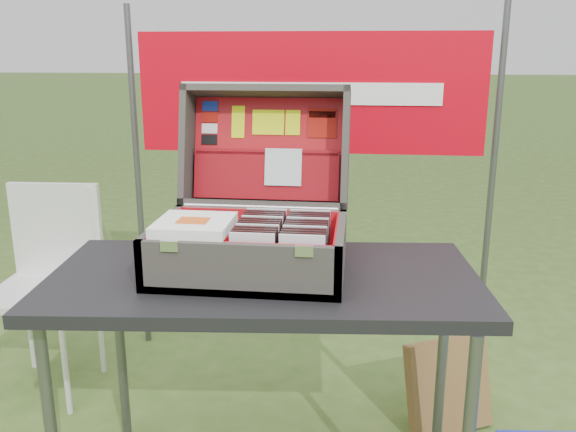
# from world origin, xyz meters

# --- Properties ---
(table) EXTENTS (1.37, 0.77, 0.82)m
(table) POSITION_xyz_m (-0.05, -0.00, 0.41)
(table) COLOR black
(table) RESTS_ON ground
(table_top) EXTENTS (1.37, 0.77, 0.04)m
(table_top) POSITION_xyz_m (-0.05, -0.00, 0.80)
(table_top) COLOR black
(table_top) RESTS_ON ground
(table_leg_bl) EXTENTS (0.04, 0.04, 0.78)m
(table_leg_bl) POSITION_xyz_m (-0.65, 0.27, 0.39)
(table_leg_bl) COLOR #59595B
(table_leg_bl) RESTS_ON ground
(table_leg_br) EXTENTS (0.04, 0.04, 0.78)m
(table_leg_br) POSITION_xyz_m (0.55, 0.27, 0.39)
(table_leg_br) COLOR #59595B
(table_leg_br) RESTS_ON ground
(suitcase) EXTENTS (0.58, 0.57, 0.54)m
(suitcase) POSITION_xyz_m (-0.09, 0.06, 1.09)
(suitcase) COLOR #46423C
(suitcase) RESTS_ON table
(suitcase_base_bottom) EXTENTS (0.58, 0.41, 0.02)m
(suitcase_base_bottom) POSITION_xyz_m (-0.09, 0.00, 0.84)
(suitcase_base_bottom) COLOR #46423C
(suitcase_base_bottom) RESTS_ON table_top
(suitcase_base_wall_front) EXTENTS (0.58, 0.02, 0.16)m
(suitcase_base_wall_front) POSITION_xyz_m (-0.09, -0.19, 0.90)
(suitcase_base_wall_front) COLOR #46423C
(suitcase_base_wall_front) RESTS_ON table_top
(suitcase_base_wall_back) EXTENTS (0.58, 0.02, 0.16)m
(suitcase_base_wall_back) POSITION_xyz_m (-0.09, 0.20, 0.90)
(suitcase_base_wall_back) COLOR #46423C
(suitcase_base_wall_back) RESTS_ON table_top
(suitcase_base_wall_left) EXTENTS (0.02, 0.41, 0.16)m
(suitcase_base_wall_left) POSITION_xyz_m (-0.37, 0.00, 0.90)
(suitcase_base_wall_left) COLOR #46423C
(suitcase_base_wall_left) RESTS_ON table_top
(suitcase_base_wall_right) EXTENTS (0.02, 0.41, 0.16)m
(suitcase_base_wall_right) POSITION_xyz_m (0.19, 0.00, 0.90)
(suitcase_base_wall_right) COLOR #46423C
(suitcase_base_wall_right) RESTS_ON table_top
(suitcase_liner_floor) EXTENTS (0.53, 0.37, 0.01)m
(suitcase_liner_floor) POSITION_xyz_m (-0.09, 0.00, 0.85)
(suitcase_liner_floor) COLOR red
(suitcase_liner_floor) RESTS_ON suitcase_base_bottom
(suitcase_latch_left) EXTENTS (0.05, 0.01, 0.03)m
(suitcase_latch_left) POSITION_xyz_m (-0.28, -0.20, 0.97)
(suitcase_latch_left) COLOR silver
(suitcase_latch_left) RESTS_ON suitcase_base_wall_front
(suitcase_latch_right) EXTENTS (0.05, 0.01, 0.03)m
(suitcase_latch_right) POSITION_xyz_m (0.10, -0.20, 0.97)
(suitcase_latch_right) COLOR silver
(suitcase_latch_right) RESTS_ON suitcase_base_wall_front
(suitcase_hinge) EXTENTS (0.52, 0.02, 0.02)m
(suitcase_hinge) POSITION_xyz_m (-0.09, 0.21, 0.98)
(suitcase_hinge) COLOR silver
(suitcase_hinge) RESTS_ON suitcase_base_wall_back
(suitcase_lid_back) EXTENTS (0.58, 0.12, 0.41)m
(suitcase_lid_back) POSITION_xyz_m (-0.09, 0.40, 1.15)
(suitcase_lid_back) COLOR #46423C
(suitcase_lid_back) RESTS_ON suitcase_base_wall_back
(suitcase_lid_rim_far) EXTENTS (0.58, 0.16, 0.06)m
(suitcase_lid_rim_far) POSITION_xyz_m (-0.09, 0.38, 1.35)
(suitcase_lid_rim_far) COLOR #46423C
(suitcase_lid_rim_far) RESTS_ON suitcase_lid_back
(suitcase_lid_rim_near) EXTENTS (0.58, 0.16, 0.06)m
(suitcase_lid_rim_near) POSITION_xyz_m (-0.09, 0.29, 0.97)
(suitcase_lid_rim_near) COLOR #46423C
(suitcase_lid_rim_near) RESTS_ON suitcase_lid_back
(suitcase_lid_rim_left) EXTENTS (0.02, 0.25, 0.44)m
(suitcase_lid_rim_left) POSITION_xyz_m (-0.37, 0.34, 1.16)
(suitcase_lid_rim_left) COLOR #46423C
(suitcase_lid_rim_left) RESTS_ON suitcase_lid_back
(suitcase_lid_rim_right) EXTENTS (0.02, 0.25, 0.44)m
(suitcase_lid_rim_right) POSITION_xyz_m (0.19, 0.34, 1.16)
(suitcase_lid_rim_right) COLOR #46423C
(suitcase_lid_rim_right) RESTS_ON suitcase_lid_back
(suitcase_lid_liner) EXTENTS (0.53, 0.09, 0.36)m
(suitcase_lid_liner) POSITION_xyz_m (-0.09, 0.39, 1.15)
(suitcase_lid_liner) COLOR red
(suitcase_lid_liner) RESTS_ON suitcase_lid_back
(suitcase_liner_wall_front) EXTENTS (0.53, 0.01, 0.13)m
(suitcase_liner_wall_front) POSITION_xyz_m (-0.09, -0.18, 0.91)
(suitcase_liner_wall_front) COLOR red
(suitcase_liner_wall_front) RESTS_ON suitcase_base_bottom
(suitcase_liner_wall_back) EXTENTS (0.53, 0.01, 0.13)m
(suitcase_liner_wall_back) POSITION_xyz_m (-0.09, 0.18, 0.91)
(suitcase_liner_wall_back) COLOR red
(suitcase_liner_wall_back) RESTS_ON suitcase_base_bottom
(suitcase_liner_wall_left) EXTENTS (0.01, 0.37, 0.13)m
(suitcase_liner_wall_left) POSITION_xyz_m (-0.35, 0.00, 0.91)
(suitcase_liner_wall_left) COLOR red
(suitcase_liner_wall_left) RESTS_ON suitcase_base_bottom
(suitcase_liner_wall_right) EXTENTS (0.01, 0.37, 0.13)m
(suitcase_liner_wall_right) POSITION_xyz_m (0.18, 0.00, 0.91)
(suitcase_liner_wall_right) COLOR red
(suitcase_liner_wall_right) RESTS_ON suitcase_base_bottom
(suitcase_lid_pocket) EXTENTS (0.51, 0.07, 0.17)m
(suitcase_lid_pocket) POSITION_xyz_m (-0.09, 0.34, 1.06)
(suitcase_lid_pocket) COLOR maroon
(suitcase_lid_pocket) RESTS_ON suitcase_lid_liner
(suitcase_pocket_edge) EXTENTS (0.50, 0.02, 0.02)m
(suitcase_pocket_edge) POSITION_xyz_m (-0.09, 0.36, 1.14)
(suitcase_pocket_edge) COLOR maroon
(suitcase_pocket_edge) RESTS_ON suitcase_lid_pocket
(suitcase_pocket_cd) EXTENTS (0.13, 0.04, 0.13)m
(suitcase_pocket_cd) POSITION_xyz_m (-0.03, 0.33, 1.10)
(suitcase_pocket_cd) COLOR silver
(suitcase_pocket_cd) RESTS_ON suitcase_lid_pocket
(lid_sticker_cc_a) EXTENTS (0.06, 0.01, 0.03)m
(lid_sticker_cc_a) POSITION_xyz_m (-0.30, 0.42, 1.30)
(lid_sticker_cc_a) COLOR #1933B2
(lid_sticker_cc_a) RESTS_ON suitcase_lid_liner
(lid_sticker_cc_b) EXTENTS (0.06, 0.01, 0.03)m
(lid_sticker_cc_b) POSITION_xyz_m (-0.30, 0.41, 1.26)
(lid_sticker_cc_b) COLOR #9B1008
(lid_sticker_cc_b) RESTS_ON suitcase_lid_liner
(lid_sticker_cc_c) EXTENTS (0.06, 0.01, 0.03)m
(lid_sticker_cc_c) POSITION_xyz_m (-0.30, 0.40, 1.22)
(lid_sticker_cc_c) COLOR white
(lid_sticker_cc_c) RESTS_ON suitcase_lid_liner
(lid_sticker_cc_d) EXTENTS (0.06, 0.01, 0.03)m
(lid_sticker_cc_d) POSITION_xyz_m (-0.30, 0.39, 1.18)
(lid_sticker_cc_d) COLOR black
(lid_sticker_cc_d) RESTS_ON suitcase_lid_liner
(lid_card_neon_tall) EXTENTS (0.05, 0.03, 0.11)m
(lid_card_neon_tall) POSITION_xyz_m (-0.20, 0.40, 1.24)
(lid_card_neon_tall) COLOR #D6E80C
(lid_card_neon_tall) RESTS_ON suitcase_lid_liner
(lid_card_neon_main) EXTENTS (0.11, 0.02, 0.09)m
(lid_card_neon_main) POSITION_xyz_m (-0.09, 0.40, 1.24)
(lid_card_neon_main) COLOR #D6E80C
(lid_card_neon_main) RESTS_ON suitcase_lid_liner
(lid_card_neon_small) EXTENTS (0.05, 0.02, 0.09)m
(lid_card_neon_small) POSITION_xyz_m (-0.00, 0.40, 1.24)
(lid_card_neon_small) COLOR #D6E80C
(lid_card_neon_small) RESTS_ON suitcase_lid_liner
(lid_sticker_band) EXTENTS (0.10, 0.03, 0.10)m
(lid_sticker_band) POSITION_xyz_m (0.10, 0.40, 1.24)
(lid_sticker_band) COLOR #9B1008
(lid_sticker_band) RESTS_ON suitcase_lid_liner
(lid_sticker_band_bar) EXTENTS (0.09, 0.01, 0.02)m
(lid_sticker_band_bar) POSITION_xyz_m (0.10, 0.41, 1.27)
(lid_sticker_band_bar) COLOR black
(lid_sticker_band_bar) RESTS_ON suitcase_lid_liner
(cd_left_0) EXTENTS (0.13, 0.01, 0.15)m
(cd_left_0) POSITION_xyz_m (-0.05, -0.16, 0.93)
(cd_left_0) COLOR silver
(cd_left_0) RESTS_ON suitcase_liner_floor
(cd_left_1) EXTENTS (0.13, 0.01, 0.15)m
(cd_left_1) POSITION_xyz_m (-0.05, -0.13, 0.93)
(cd_left_1) COLOR black
(cd_left_1) RESTS_ON suitcase_liner_floor
(cd_left_2) EXTENTS (0.13, 0.01, 0.15)m
(cd_left_2) POSITION_xyz_m (-0.05, -0.11, 0.93)
(cd_left_2) COLOR black
(cd_left_2) RESTS_ON suitcase_liner_floor
(cd_left_3) EXTENTS (0.13, 0.01, 0.15)m
(cd_left_3) POSITION_xyz_m (-0.05, -0.09, 0.93)
(cd_left_3) COLOR black
(cd_left_3) RESTS_ON suitcase_liner_floor
(cd_left_4) EXTENTS (0.13, 0.01, 0.15)m
(cd_left_4) POSITION_xyz_m (-0.05, -0.07, 0.93)
(cd_left_4) COLOR silver
(cd_left_4) RESTS_ON suitcase_liner_floor
(cd_left_5) EXTENTS (0.13, 0.01, 0.15)m
(cd_left_5) POSITION_xyz_m (-0.05, -0.04, 0.93)
(cd_left_5) COLOR black
(cd_left_5) RESTS_ON suitcase_liner_floor
(cd_left_6) EXTENTS (0.13, 0.01, 0.15)m
(cd_left_6) POSITION_xyz_m (-0.05, -0.02, 0.93)
(cd_left_6) COLOR black
(cd_left_6) RESTS_ON suitcase_liner_floor
(cd_left_7) EXTENTS (0.13, 0.01, 0.15)m
(cd_left_7) POSITION_xyz_m (-0.05, 0.00, 0.93)
(cd_left_7) COLOR black
(cd_left_7) RESTS_ON suitcase_liner_floor
(cd_left_8) EXTENTS (0.13, 0.01, 0.15)m
(cd_left_8) POSITION_xyz_m (-0.05, 0.03, 0.93)
(cd_left_8) COLOR silver
(cd_left_8) RESTS_ON suitcase_liner_floor
(cd_left_9) EXTENTS (0.13, 0.01, 0.15)m
(cd_left_9) POSITION_xyz_m (-0.05, 0.05, 0.93)
(cd_left_9) COLOR black
(cd_left_9) RESTS_ON suitcase_liner_floor
(cd_left_10) EXTENTS (0.13, 0.01, 0.15)m
(cd_left_10) POSITION_xyz_m (-0.05, 0.07, 0.93)
(cd_left_10) COLOR black
(cd_left_10) RESTS_ON suitcase_liner_floor
(cd_left_11) EXTENTS (0.13, 0.01, 0.15)m
(cd_left_11) POSITION_xyz_m (-0.05, 0.09, 0.93)
(cd_left_11) COLOR black
(cd_left_11) RESTS_ON suitcase_liner_floor
(cd_left_12) EXTENTS (0.13, 0.01, 0.15)m
(cd_left_12) POSITION_xyz_m (-0.05, 0.12, 0.93)
(cd_left_12) COLOR silver
(cd_left_12) RESTS_ON suitcase_liner_floor
(cd_right_0) EXTENTS (0.13, 0.01, 0.15)m
(cd_right_0) POSITION_xyz_m (0.09, -0.16, 0.93)
(cd_right_0) COLOR silver
(cd_right_0) RESTS_ON suitcase_liner_floor
(cd_right_1) EXTENTS (0.13, 0.01, 0.15)m
(cd_right_1) POSITION_xyz_m (0.09, -0.13, 0.93)
(cd_right_1) COLOR black
(cd_right_1) RESTS_ON suitcase_liner_floor
(cd_right_2) EXTENTS (0.13, 0.01, 0.15)m
(cd_right_2) POSITION_xyz_m (0.09, -0.11, 0.93)
(cd_right_2) COLOR black
(cd_right_2) RESTS_ON suitcase_liner_floor
(cd_right_3) EXTENTS (0.13, 0.01, 0.15)m
(cd_right_3) POSITION_xyz_m (0.09, -0.09, 0.93)
(cd_right_3) COLOR black
(cd_right_3) RESTS_ON suitcase_liner_floor
(cd_right_4) EXTENTS (0.13, 0.01, 0.15)m
(cd_right_4) POSITION_xyz_m (0.09, -0.07, 0.93)
(cd_right_4) COLOR silver
(cd_right_4) RESTS_ON suitcase_liner_floor
(cd_right_5) EXTENTS (0.13, 0.01, 0.15)m
(cd_right_5) POSITION_xyz_m (0.09, -0.04, 0.93)
(cd_right_5) COLOR black
(cd_right_5) RESTS_ON suitcase_liner_floor
(cd_right_6) EXTENTS (0.13, 0.01, 0.15)m
(cd_right_6) POSITION_xyz_m (0.09, -0.02, 0.93)
(cd_right_6) COLOR black
(cd_right_6) RESTS_ON suitcase_liner_floor
(cd_right_7) EXTENTS (0.13, 0.01, 0.15)m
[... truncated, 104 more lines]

